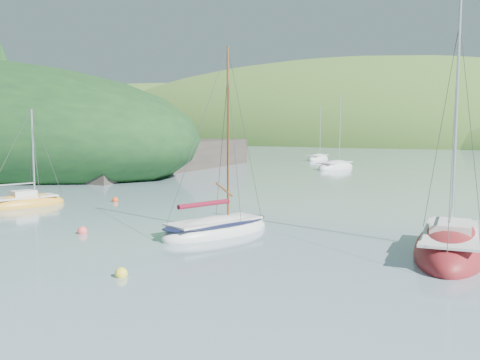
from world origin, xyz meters
The scene contains 7 objects.
ground centered at (0.00, 0.00, 0.00)m, with size 700.00×700.00×0.00m, color slate.
daysailer_white centered at (0.40, 6.31, 0.22)m, with size 3.88×6.86×9.96m.
sloop_red centered at (11.14, 8.21, 0.23)m, with size 4.27×8.70×12.33m.
sailboat_yellow centered at (-15.85, 6.82, 0.17)m, with size 3.34×5.74×7.16m.
distant_sloop_a centered at (-11.04, 48.02, 0.18)m, with size 3.49×7.47×10.27m.
distant_sloop_c centered at (-20.60, 63.32, 0.17)m, with size 2.81×6.77×9.45m.
mooring_buoys centered at (-1.41, 4.76, 0.12)m, with size 22.94×13.96×0.49m.
Camera 1 is at (15.83, -15.06, 5.36)m, focal length 40.00 mm.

